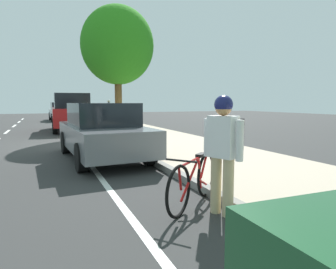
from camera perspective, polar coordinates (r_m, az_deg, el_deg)
name	(u,v)px	position (r m, az deg, el deg)	size (l,w,h in m)	color
ground	(71,144)	(11.66, -18.08, -1.70)	(64.99, 64.99, 0.00)	#323232
sidewalk	(156,138)	(12.37, -2.39, -0.63)	(3.36, 40.62, 0.14)	#B7A58F
curb_edge	(114,140)	(11.88, -10.38, -1.01)	(0.16, 40.62, 0.14)	gray
lane_stripe_bike_edge	(75,143)	(11.67, -17.44, -1.65)	(0.12, 40.62, 0.01)	white
parked_sedan_grey_second	(103,131)	(8.29, -12.42, 0.58)	(2.02, 4.49, 1.52)	slate
parked_suv_red_mid	(71,112)	(16.88, -18.03, 4.16)	(2.04, 4.74, 1.99)	maroon
parked_sedan_silver_far	(61,112)	(26.56, -19.73, 4.16)	(1.96, 4.46, 1.52)	#B7BABF
bicycle_at_curb	(194,181)	(4.50, 4.99, -8.78)	(1.39, 1.16, 0.78)	black
cyclist_with_backpack	(224,143)	(4.12, 10.70, -1.61)	(0.50, 0.58, 1.64)	#C6B284
street_tree_mid_block	(117,46)	(14.78, -9.64, 16.40)	(3.40, 3.40, 5.89)	brown
pedestrian_on_phone	(109,109)	(24.41, -11.25, 4.88)	(0.27, 0.62, 1.57)	black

